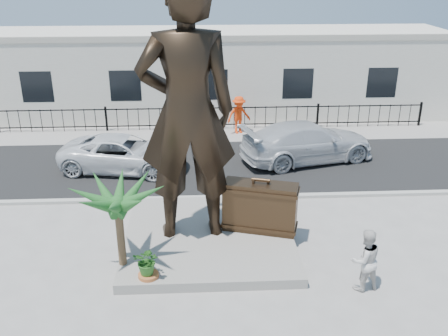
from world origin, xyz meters
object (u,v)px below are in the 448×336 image
object	(u,v)px
statue	(187,112)
tourist	(365,260)
suitcase	(260,207)
car_white	(124,153)

from	to	relation	value
statue	tourist	bearing A→B (deg)	143.41
suitcase	tourist	bearing A→B (deg)	-31.88
statue	suitcase	distance (m)	3.78
tourist	car_white	xyz separation A→B (m)	(-7.48, 8.67, -0.16)
statue	car_white	bearing A→B (deg)	-69.66
suitcase	statue	bearing A→B (deg)	-163.84
statue	tourist	world-z (taller)	statue
statue	car_white	size ratio (longest dim) A/B	1.49
suitcase	car_white	bearing A→B (deg)	147.20
tourist	car_white	size ratio (longest dim) A/B	0.34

